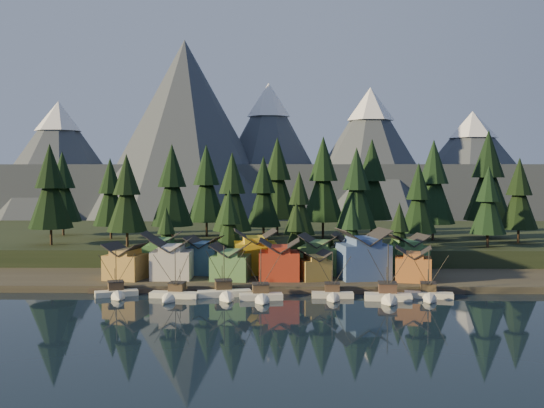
{
  "coord_description": "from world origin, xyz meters",
  "views": [
    {
      "loc": [
        0.96,
        -112.61,
        25.24
      ],
      "look_at": [
        -1.01,
        30.0,
        18.34
      ],
      "focal_mm": 40.0,
      "sensor_mm": 36.0,
      "label": 1
    }
  ],
  "objects_px": {
    "boat_4": "(333,289)",
    "house_back_1": "(204,254)",
    "boat_2": "(225,287)",
    "house_front_1": "(172,258)",
    "house_back_0": "(162,251)",
    "boat_1": "(173,289)",
    "boat_3": "(261,289)",
    "boat_5": "(389,289)",
    "boat_0": "(117,287)",
    "boat_6": "(429,289)",
    "house_front_0": "(125,260)"
  },
  "relations": [
    {
      "from": "boat_5",
      "to": "house_back_1",
      "type": "xyz_separation_m",
      "value": [
        -40.02,
        24.13,
        3.65
      ]
    },
    {
      "from": "boat_4",
      "to": "boat_1",
      "type": "bearing_deg",
      "value": -176.77
    },
    {
      "from": "boat_0",
      "to": "house_front_1",
      "type": "relative_size",
      "value": 1.17
    },
    {
      "from": "boat_2",
      "to": "boat_5",
      "type": "distance_m",
      "value": 33.16
    },
    {
      "from": "boat_6",
      "to": "house_back_0",
      "type": "xyz_separation_m",
      "value": [
        -58.97,
        23.1,
        4.66
      ]
    },
    {
      "from": "boat_1",
      "to": "boat_3",
      "type": "xyz_separation_m",
      "value": [
        18.16,
        -1.46,
        0.31
      ]
    },
    {
      "from": "boat_0",
      "to": "house_back_0",
      "type": "distance_m",
      "value": 23.03
    },
    {
      "from": "boat_2",
      "to": "house_back_1",
      "type": "height_order",
      "value": "boat_2"
    },
    {
      "from": "boat_1",
      "to": "boat_6",
      "type": "bearing_deg",
      "value": 8.67
    },
    {
      "from": "boat_1",
      "to": "boat_3",
      "type": "height_order",
      "value": "boat_3"
    },
    {
      "from": "house_front_1",
      "to": "house_back_0",
      "type": "xyz_separation_m",
      "value": [
        -3.95,
        8.5,
        0.32
      ]
    },
    {
      "from": "boat_1",
      "to": "boat_4",
      "type": "bearing_deg",
      "value": 9.36
    },
    {
      "from": "boat_4",
      "to": "boat_5",
      "type": "height_order",
      "value": "boat_5"
    },
    {
      "from": "boat_0",
      "to": "boat_3",
      "type": "xyz_separation_m",
      "value": [
        30.03,
        -3.15,
        0.16
      ]
    },
    {
      "from": "boat_5",
      "to": "house_back_0",
      "type": "height_order",
      "value": "house_back_0"
    },
    {
      "from": "house_back_0",
      "to": "house_back_1",
      "type": "bearing_deg",
      "value": -9.73
    },
    {
      "from": "house_front_0",
      "to": "boat_4",
      "type": "bearing_deg",
      "value": -2.73
    },
    {
      "from": "house_front_1",
      "to": "house_front_0",
      "type": "bearing_deg",
      "value": -175.73
    },
    {
      "from": "boat_0",
      "to": "house_front_0",
      "type": "height_order",
      "value": "boat_0"
    },
    {
      "from": "boat_4",
      "to": "house_back_1",
      "type": "bearing_deg",
      "value": 145.38
    },
    {
      "from": "boat_5",
      "to": "house_front_0",
      "type": "bearing_deg",
      "value": 169.72
    },
    {
      "from": "house_front_0",
      "to": "house_front_1",
      "type": "distance_m",
      "value": 10.55
    },
    {
      "from": "house_back_1",
      "to": "boat_2",
      "type": "bearing_deg",
      "value": -59.99
    },
    {
      "from": "boat_2",
      "to": "house_front_0",
      "type": "distance_m",
      "value": 27.42
    },
    {
      "from": "boat_6",
      "to": "house_back_0",
      "type": "distance_m",
      "value": 63.5
    },
    {
      "from": "boat_6",
      "to": "house_back_1",
      "type": "height_order",
      "value": "house_back_1"
    },
    {
      "from": "boat_6",
      "to": "house_front_0",
      "type": "xyz_separation_m",
      "value": [
        -65.54,
        13.85,
        3.8
      ]
    },
    {
      "from": "boat_0",
      "to": "boat_1",
      "type": "distance_m",
      "value": 11.99
    },
    {
      "from": "boat_2",
      "to": "boat_5",
      "type": "bearing_deg",
      "value": -17.56
    },
    {
      "from": "boat_0",
      "to": "boat_2",
      "type": "distance_m",
      "value": 22.45
    },
    {
      "from": "house_front_1",
      "to": "boat_4",
      "type": "bearing_deg",
      "value": -21.96
    },
    {
      "from": "house_front_0",
      "to": "boat_0",
      "type": "bearing_deg",
      "value": -69.72
    },
    {
      "from": "house_front_0",
      "to": "boat_5",
      "type": "bearing_deg",
      "value": -2.11
    },
    {
      "from": "boat_5",
      "to": "house_front_0",
      "type": "relative_size",
      "value": 1.28
    },
    {
      "from": "boat_0",
      "to": "house_back_1",
      "type": "relative_size",
      "value": 1.15
    },
    {
      "from": "boat_0",
      "to": "boat_6",
      "type": "bearing_deg",
      "value": -21.38
    },
    {
      "from": "boat_6",
      "to": "house_front_1",
      "type": "xyz_separation_m",
      "value": [
        -55.02,
        14.6,
        4.35
      ]
    },
    {
      "from": "boat_5",
      "to": "boat_0",
      "type": "bearing_deg",
      "value": -177.97
    },
    {
      "from": "boat_5",
      "to": "house_back_1",
      "type": "relative_size",
      "value": 1.33
    },
    {
      "from": "boat_1",
      "to": "boat_6",
      "type": "xyz_separation_m",
      "value": [
        52.23,
        0.58,
        0.04
      ]
    },
    {
      "from": "boat_2",
      "to": "boat_6",
      "type": "bearing_deg",
      "value": -13.08
    },
    {
      "from": "house_back_0",
      "to": "house_back_1",
      "type": "xyz_separation_m",
      "value": [
        10.31,
        -1.36,
        -0.48
      ]
    },
    {
      "from": "boat_1",
      "to": "boat_2",
      "type": "relative_size",
      "value": 0.91
    },
    {
      "from": "boat_2",
      "to": "house_back_0",
      "type": "xyz_separation_m",
      "value": [
        -17.32,
        22.19,
        4.56
      ]
    },
    {
      "from": "boat_0",
      "to": "boat_4",
      "type": "height_order",
      "value": "boat_0"
    },
    {
      "from": "boat_2",
      "to": "boat_3",
      "type": "xyz_separation_m",
      "value": [
        7.58,
        -2.95,
        0.16
      ]
    },
    {
      "from": "boat_0",
      "to": "boat_6",
      "type": "distance_m",
      "value": 64.1
    },
    {
      "from": "house_front_0",
      "to": "house_back_1",
      "type": "relative_size",
      "value": 1.04
    },
    {
      "from": "boat_4",
      "to": "house_back_1",
      "type": "xyz_separation_m",
      "value": [
        -29.11,
        21.56,
        4.18
      ]
    },
    {
      "from": "boat_1",
      "to": "boat_5",
      "type": "xyz_separation_m",
      "value": [
        43.58,
        -1.82,
        0.57
      ]
    }
  ]
}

